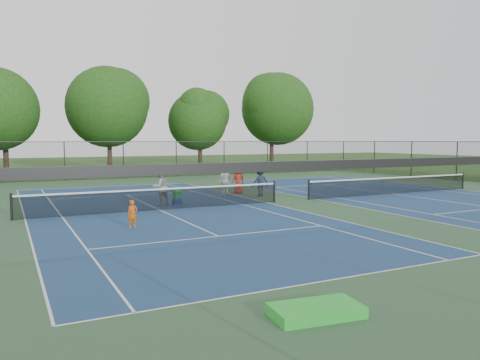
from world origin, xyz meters
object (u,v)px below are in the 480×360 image
tree_back_b (109,104)px  tree_back_a (4,105)px  tree_back_c (200,117)px  child_player (133,214)px  bystander_c (238,181)px  instructor (161,187)px  tree_back_d (272,106)px  ball_hopper (177,194)px  bystander_b (260,182)px  ball_crate (177,202)px  bystander_a (225,181)px

tree_back_b → tree_back_a: bearing=-167.5°
tree_back_b → tree_back_c: tree_back_b is taller
tree_back_c → child_player: 32.35m
tree_back_c → bystander_c: 22.24m
instructor → bystander_c: (5.48, 2.70, -0.11)m
tree_back_d → ball_hopper: tree_back_d is taller
tree_back_a → bystander_b: (12.55, -21.46, -5.22)m
tree_back_b → instructor: tree_back_b is taller
ball_crate → tree_back_a: bearing=108.0°
tree_back_c → ball_crate: size_ratio=22.70×
child_player → instructor: (2.61, 5.09, 0.39)m
bystander_b → bystander_c: size_ratio=1.05×
tree_back_d → bystander_a: size_ratio=5.76×
child_player → bystander_c: bystander_c is taller
tree_back_c → child_player: bearing=-116.2°
tree_back_a → tree_back_b: tree_back_b is taller
tree_back_c → ball_hopper: 26.29m
instructor → tree_back_a: bearing=-82.6°
child_player → ball_crate: size_ratio=2.73×
tree_back_d → bystander_b: bearing=-122.1°
bystander_a → bystander_c: size_ratio=1.15×
tree_back_b → bystander_a: size_ratio=5.58×
tree_back_a → bystander_a: bearing=-63.5°
tree_back_b → tree_back_c: (9.00, -1.00, -1.11)m
bystander_b → bystander_c: bearing=-70.0°
tree_back_a → tree_back_b: (9.00, 2.00, 0.56)m
tree_back_c → bystander_a: (-7.45, -22.12, -4.58)m
instructor → ball_hopper: bearing=177.3°
tree_back_b → bystander_b: (3.55, -23.46, -5.78)m
bystander_c → bystander_b: bearing=112.5°
tree_back_a → instructor: size_ratio=5.12×
tree_back_b → instructor: bearing=-95.8°
tree_back_b → ball_crate: bearing=-93.9°
bystander_c → tree_back_a: bearing=-56.6°
tree_back_b → bystander_a: (1.55, -23.12, -5.70)m
tree_back_c → bystander_b: bearing=-103.6°
tree_back_d → ball_crate: bearing=-129.7°
instructor → ball_crate: instructor is taller
bystander_a → tree_back_c: bearing=-134.7°
child_player → instructor: bearing=56.9°
tree_back_a → tree_back_b: bearing=12.5°
instructor → ball_crate: 1.13m
tree_back_c → tree_back_b: bearing=173.7°
tree_back_a → ball_crate: tree_back_a is taller
bystander_c → instructor: bearing=28.6°
tree_back_d → bystander_a: bearing=-126.2°
instructor → bystander_b: (6.06, 1.13, -0.08)m
tree_back_c → instructor: 26.65m
tree_back_a → child_player: (3.88, -27.68, -5.53)m
tree_back_b → ball_crate: (-1.68, -24.50, -6.46)m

